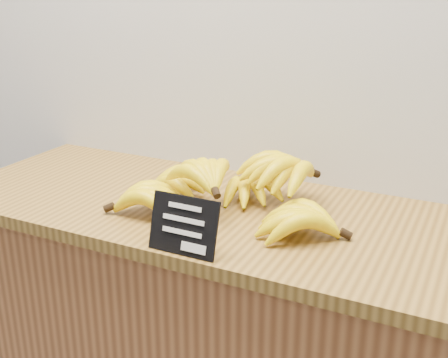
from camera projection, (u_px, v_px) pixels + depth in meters
counter_top at (233, 215)px, 1.32m from camera, size 1.44×0.54×0.03m
chalkboard_sign at (183, 225)px, 1.09m from camera, size 0.14×0.04×0.11m
banana_pile at (239, 187)px, 1.28m from camera, size 0.55×0.34×0.12m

